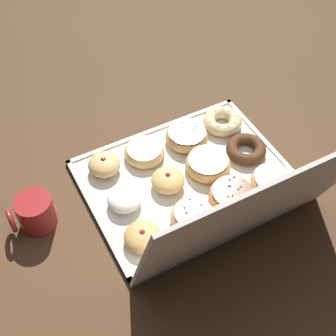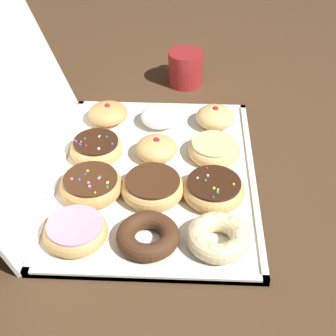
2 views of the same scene
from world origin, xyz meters
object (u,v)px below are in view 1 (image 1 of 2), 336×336
Objects in this scene: powdered_filled_donut_7 at (124,199)px; sprinkle_donut_10 at (193,217)px; coffee_mug at (34,212)px; chocolate_cake_ring_donut_4 at (247,150)px; donut_box at (187,179)px; jelly_filled_donut_3 at (104,165)px; jelly_filled_donut_6 at (168,181)px; pink_frosted_donut_8 at (272,181)px; glazed_ring_donut_2 at (144,152)px; jelly_filled_donut_11 at (143,237)px; cruller_donut_0 at (222,121)px; sprinkle_donut_9 at (232,196)px; sprinkle_donut_1 at (187,136)px; chocolate_frosted_donut_5 at (209,165)px.

sprinkle_donut_10 is (-0.13, 0.13, -0.00)m from powdered_filled_donut_7.
chocolate_cake_ring_donut_4 is at bearing 174.23° from coffee_mug.
donut_box is at bearing 171.99° from coffee_mug.
sprinkle_donut_10 is at bearing 116.41° from jelly_filled_donut_3.
jelly_filled_donut_6 is 0.77× the size of pink_frosted_donut_8.
jelly_filled_donut_6 is at bearing 3.47° from donut_box.
chocolate_cake_ring_donut_4 reaches higher than donut_box.
jelly_filled_donut_11 reaches higher than glazed_ring_donut_2.
sprinkle_donut_9 is (0.12, 0.24, 0.00)m from cruller_donut_0.
jelly_filled_donut_6 is 0.12m from powdered_filled_donut_7.
donut_box is at bearing 61.05° from sprinkle_donut_1.
cruller_donut_0 reaches higher than pink_frosted_donut_8.
pink_frosted_donut_8 is at bearing 89.12° from cruller_donut_0.
jelly_filled_donut_3 is 0.76× the size of pink_frosted_donut_8.
jelly_filled_donut_3 is at bearing -63.59° from sprinkle_donut_10.
jelly_filled_donut_3 reaches higher than powdered_filled_donut_7.
chocolate_frosted_donut_5 is (-0.25, 0.13, -0.00)m from jelly_filled_donut_3.
donut_box is 0.07m from chocolate_frosted_donut_5.
cruller_donut_0 is 0.12m from sprinkle_donut_1.
sprinkle_donut_10 is (0.24, 0.00, 0.00)m from pink_frosted_donut_8.
sprinkle_donut_10 is at bearing 134.50° from powdered_filled_donut_7.
donut_box is 4.79× the size of chocolate_cake_ring_donut_4.
pink_frosted_donut_8 is (-0.18, 0.13, 0.02)m from donut_box.
chocolate_cake_ring_donut_4 is 1.27× the size of jelly_filled_donut_6.
chocolate_frosted_donut_5 reaches higher than glazed_ring_donut_2.
jelly_filled_donut_6 is at bearing 178.11° from powdered_filled_donut_7.
pink_frosted_donut_8 is 0.37m from jelly_filled_donut_11.
cruller_donut_0 is 0.37m from jelly_filled_donut_3.
jelly_filled_donut_11 is at bearing 62.96° from glazed_ring_donut_2.
pink_frosted_donut_8 is at bearing 133.72° from chocolate_frosted_donut_5.
sprinkle_donut_1 and powdered_filled_donut_7 have the same top height.
cruller_donut_0 is at bearing -147.12° from jelly_filled_donut_11.
jelly_filled_donut_11 is at bearing 88.22° from jelly_filled_donut_3.
jelly_filled_donut_11 is at bearing 139.15° from coffee_mug.
sprinkle_donut_1 is 1.09× the size of coffee_mug.
glazed_ring_donut_2 is at bearing -86.20° from jelly_filled_donut_6.
sprinkle_donut_9 is (-0.12, 0.12, -0.00)m from jelly_filled_donut_6.
glazed_ring_donut_2 is 1.00× the size of coffee_mug.
chocolate_cake_ring_donut_4 is at bearing -152.86° from sprinkle_donut_10.
sprinkle_donut_1 is at bearing -90.45° from chocolate_frosted_donut_5.
coffee_mug is at bearing -17.59° from pink_frosted_donut_8.
chocolate_cake_ring_donut_4 is at bearing 90.19° from cruller_donut_0.
jelly_filled_donut_3 is at bearing -91.78° from jelly_filled_donut_11.
cruller_donut_0 is at bearing -161.76° from powdered_filled_donut_7.
cruller_donut_0 is 1.30× the size of jelly_filled_donut_3.
jelly_filled_donut_6 reaches higher than sprinkle_donut_1.
cruller_donut_0 is 1.00× the size of sprinkle_donut_10.
sprinkle_donut_1 is 0.17m from chocolate_cake_ring_donut_4.
sprinkle_donut_9 reaches higher than pink_frosted_donut_8.
glazed_ring_donut_2 is 0.12m from jelly_filled_donut_3.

